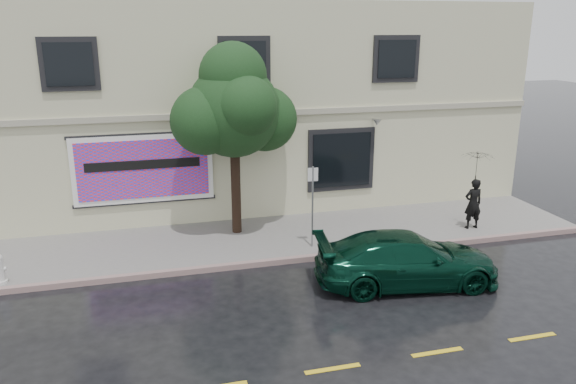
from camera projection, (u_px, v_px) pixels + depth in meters
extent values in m
plane|color=black|center=(286.00, 289.00, 13.87)|extent=(90.00, 90.00, 0.00)
cube|color=gray|center=(259.00, 239.00, 16.86)|extent=(20.00, 3.50, 0.15)
cube|color=slate|center=(272.00, 262.00, 15.24)|extent=(20.00, 0.18, 0.16)
cube|color=gold|center=(333.00, 369.00, 10.62)|extent=(19.00, 0.12, 0.01)
cube|color=#BDBC98|center=(226.00, 101.00, 21.20)|extent=(20.00, 8.00, 7.00)
cube|color=#9E9984|center=(246.00, 114.00, 17.43)|extent=(20.00, 0.12, 0.18)
cube|color=black|center=(341.00, 160.00, 18.69)|extent=(2.30, 0.10, 2.10)
cube|color=black|center=(342.00, 160.00, 18.64)|extent=(2.00, 0.05, 1.80)
cube|color=black|center=(69.00, 64.00, 15.69)|extent=(1.30, 0.05, 1.20)
cube|color=black|center=(245.00, 61.00, 16.92)|extent=(1.30, 0.05, 1.20)
cube|color=black|center=(397.00, 59.00, 18.15)|extent=(1.30, 0.05, 1.20)
cube|color=white|center=(143.00, 169.00, 17.06)|extent=(4.20, 0.06, 2.10)
cube|color=#DA3043|center=(143.00, 169.00, 17.03)|extent=(3.90, 0.04, 1.80)
cube|color=black|center=(146.00, 202.00, 17.39)|extent=(4.30, 0.10, 0.10)
cube|color=black|center=(141.00, 135.00, 16.79)|extent=(4.30, 0.10, 0.10)
cube|color=black|center=(143.00, 165.00, 16.96)|extent=(3.40, 0.02, 0.28)
imported|color=black|center=(407.00, 259.00, 13.95)|extent=(4.77, 2.60, 1.32)
imported|color=black|center=(473.00, 204.00, 17.36)|extent=(0.59, 0.39, 1.59)
imported|color=black|center=(477.00, 167.00, 17.02)|extent=(1.32, 1.32, 0.77)
cylinder|color=black|center=(236.00, 191.00, 16.90)|extent=(0.29, 0.29, 2.63)
sphere|color=black|center=(234.00, 111.00, 16.21)|extent=(2.71, 2.71, 2.71)
cylinder|color=silver|center=(2.00, 282.00, 13.82)|extent=(0.29, 0.29, 0.08)
cylinder|color=silver|center=(0.00, 270.00, 13.73)|extent=(0.22, 0.22, 0.54)
cylinder|color=silver|center=(0.00, 269.00, 13.72)|extent=(0.31, 0.10, 0.10)
cylinder|color=gray|center=(312.00, 207.00, 15.78)|extent=(0.05, 0.05, 2.36)
cube|color=silver|center=(313.00, 175.00, 15.51)|extent=(0.29, 0.05, 0.38)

